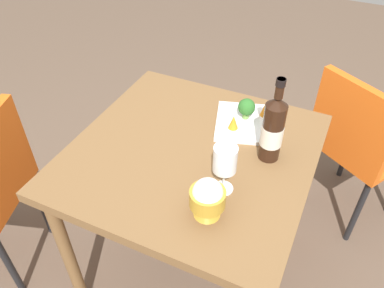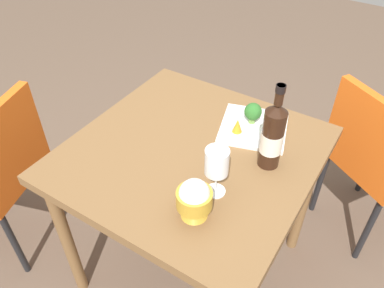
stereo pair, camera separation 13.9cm
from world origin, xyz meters
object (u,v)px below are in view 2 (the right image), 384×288
at_px(chair_near_window, 371,154).
at_px(carrot_garnish_right, 272,115).
at_px(wine_glass, 217,163).
at_px(broccoli_floret, 253,112).
at_px(serving_plate, 253,128).
at_px(carrot_garnish_left, 237,126).
at_px(wine_bottle, 272,136).
at_px(chair_by_wall, 3,166).
at_px(rice_bowl, 194,199).

bearing_deg(chair_near_window, carrot_garnish_right, -107.16).
relative_size(wine_glass, broccoli_floret, 2.09).
bearing_deg(chair_near_window, serving_plate, -105.18).
xyz_separation_m(broccoli_floret, carrot_garnish_left, (-0.08, 0.02, -0.02)).
xyz_separation_m(serving_plate, carrot_garnish_left, (-0.07, 0.04, 0.04)).
bearing_deg(broccoli_floret, wine_bottle, -139.15).
relative_size(wine_bottle, wine_glass, 1.80).
distance_m(chair_by_wall, wine_glass, 1.03).
xyz_separation_m(chair_by_wall, carrot_garnish_left, (0.48, -0.87, 0.27)).
xyz_separation_m(chair_by_wall, wine_glass, (0.18, -0.95, 0.35)).
bearing_deg(broccoli_floret, rice_bowl, -174.70).
relative_size(rice_bowl, carrot_garnish_left, 2.49).
bearing_deg(carrot_garnish_right, serving_plate, 145.30).
distance_m(chair_near_window, rice_bowl, 1.01).
bearing_deg(carrot_garnish_right, wine_bottle, -159.13).
bearing_deg(rice_bowl, carrot_garnish_left, 9.40).
bearing_deg(carrot_garnish_right, rice_bowl, 178.33).
xyz_separation_m(serving_plate, broccoli_floret, (0.02, 0.02, 0.06)).
relative_size(chair_near_window, broccoli_floret, 9.91).
relative_size(chair_by_wall, broccoli_floret, 9.91).
height_order(chair_near_window, wine_glass, wine_glass).
bearing_deg(carrot_garnish_right, chair_near_window, -49.36).
bearing_deg(wine_bottle, broccoli_floret, 40.85).
xyz_separation_m(rice_bowl, carrot_garnish_right, (0.55, -0.02, -0.03)).
bearing_deg(chair_by_wall, carrot_garnish_right, -75.16).
height_order(wine_glass, broccoli_floret, wine_glass).
bearing_deg(rice_bowl, wine_bottle, -16.26).
bearing_deg(chair_by_wall, carrot_garnish_left, -78.82).
relative_size(wine_glass, carrot_garnish_right, 3.05).
distance_m(chair_by_wall, carrot_garnish_left, 1.04).
height_order(wine_glass, carrot_garnish_right, wine_glass).
height_order(chair_by_wall, carrot_garnish_right, chair_by_wall).
height_order(chair_by_wall, carrot_garnish_left, chair_by_wall).
bearing_deg(serving_plate, rice_bowl, -176.55).
bearing_deg(serving_plate, wine_bottle, -139.60).
xyz_separation_m(chair_near_window, carrot_garnish_left, (-0.46, 0.47, 0.27)).
relative_size(chair_near_window, wine_bottle, 2.63).
bearing_deg(broccoli_floret, serving_plate, -135.65).
xyz_separation_m(chair_near_window, serving_plate, (-0.39, 0.43, 0.23)).
distance_m(wine_glass, rice_bowl, 0.13).
height_order(chair_by_wall, wine_bottle, wine_bottle).
distance_m(rice_bowl, carrot_garnish_left, 0.42).
bearing_deg(wine_glass, chair_by_wall, 100.98).
relative_size(chair_near_window, chair_by_wall, 1.00).
height_order(carrot_garnish_left, carrot_garnish_right, carrot_garnish_right).
height_order(wine_bottle, carrot_garnish_left, wine_bottle).
xyz_separation_m(carrot_garnish_left, carrot_garnish_right, (0.13, -0.09, 0.00)).
distance_m(chair_by_wall, wine_bottle, 1.17).
height_order(broccoli_floret, carrot_garnish_left, broccoli_floret).
height_order(chair_near_window, rice_bowl, rice_bowl).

